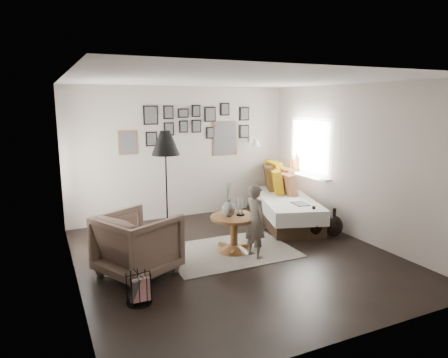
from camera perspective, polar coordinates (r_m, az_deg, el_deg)
name	(u,v)px	position (r m, az deg, el deg)	size (l,w,h in m)	color
ground	(235,256)	(6.16, 1.58, -10.95)	(4.80, 4.80, 0.00)	black
wall_back	(181,153)	(8.00, -6.11, 3.74)	(4.50, 4.50, 0.00)	#AEA398
wall_front	(352,213)	(3.87, 17.88, -4.60)	(4.50, 4.50, 0.00)	#AEA398
wall_left	(71,185)	(5.21, -21.04, -0.84)	(4.80, 4.80, 0.00)	#AEA398
wall_right	(354,162)	(7.09, 18.12, 2.33)	(4.80, 4.80, 0.00)	#AEA398
ceiling	(236,80)	(5.72, 1.72, 13.97)	(4.80, 4.80, 0.00)	white
door_left	(67,187)	(6.44, -21.57, -1.00)	(0.00, 2.14, 2.14)	white
window_right	(302,171)	(8.12, 11.14, 1.08)	(0.15, 1.32, 1.30)	white
gallery_wall	(195,130)	(8.03, -4.19, 6.98)	(2.74, 0.03, 1.08)	brown
wall_sconce	(256,143)	(8.37, 4.59, 5.21)	(0.18, 0.36, 0.16)	white
rug	(230,251)	(6.33, 0.80, -10.28)	(1.96, 1.37, 0.01)	beige
pedestal_table	(234,235)	(6.25, 1.45, -8.02)	(0.73, 0.73, 0.58)	brown
vase	(229,206)	(6.10, 0.71, -3.88)	(0.21, 0.21, 0.52)	black
candles	(241,207)	(6.17, 2.38, -3.99)	(0.13, 0.13, 0.27)	black
daybed	(282,204)	(7.89, 8.32, -3.54)	(1.54, 2.34, 1.07)	black
magazine_on_daybed	(300,204)	(7.29, 10.85, -3.49)	(0.24, 0.33, 0.02)	black
armchair	(138,244)	(5.55, -12.20, -9.06)	(0.91, 0.93, 0.85)	brown
armchair_cushion	(139,239)	(5.58, -12.04, -8.31)	(0.38, 0.38, 0.10)	silver
floor_lamp	(165,147)	(6.21, -8.37, 4.48)	(0.44, 0.44, 1.87)	black
magazine_basket	(139,289)	(4.89, -12.05, -15.05)	(0.33, 0.33, 0.36)	black
demijohn_large	(313,225)	(7.09, 12.60, -6.43)	(0.36, 0.36, 0.55)	black
demijohn_small	(334,226)	(7.22, 15.40, -6.44)	(0.32, 0.32, 0.50)	black
child	(255,221)	(5.96, 4.50, -6.02)	(0.41, 0.27, 1.12)	#594F46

